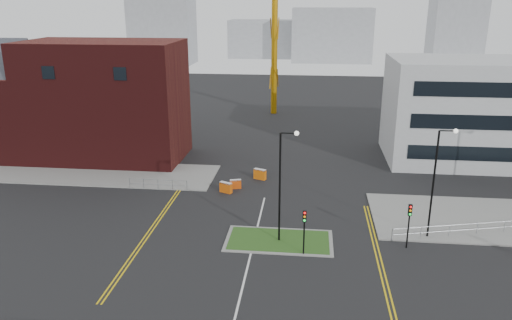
# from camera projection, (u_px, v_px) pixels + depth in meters

# --- Properties ---
(ground) EXTENTS (200.00, 200.00, 0.00)m
(ground) POSITION_uv_depth(u_px,v_px,m) (240.00, 296.00, 32.74)
(ground) COLOR black
(ground) RESTS_ON ground
(pavement_left) EXTENTS (28.00, 8.00, 0.12)m
(pavement_left) POSITION_uv_depth(u_px,v_px,m) (90.00, 173.00, 55.60)
(pavement_left) COLOR slate
(pavement_left) RESTS_ON ground
(pavement_right) EXTENTS (24.00, 10.00, 0.12)m
(pavement_right) POSITION_uv_depth(u_px,v_px,m) (511.00, 221.00, 43.66)
(pavement_right) COLOR slate
(pavement_right) RESTS_ON ground
(island_kerb) EXTENTS (8.60, 4.60, 0.08)m
(island_kerb) POSITION_uv_depth(u_px,v_px,m) (279.00, 241.00, 40.08)
(island_kerb) COLOR slate
(island_kerb) RESTS_ON ground
(grass_island) EXTENTS (8.00, 4.00, 0.12)m
(grass_island) POSITION_uv_depth(u_px,v_px,m) (279.00, 240.00, 40.07)
(grass_island) COLOR #1E4416
(grass_island) RESTS_ON ground
(brick_building) EXTENTS (24.20, 10.07, 14.24)m
(brick_building) POSITION_uv_depth(u_px,v_px,m) (82.00, 102.00, 59.49)
(brick_building) COLOR #3F0F10
(brick_building) RESTS_ON ground
(office_block) EXTENTS (25.00, 12.20, 12.00)m
(office_block) POSITION_uv_depth(u_px,v_px,m) (497.00, 111.00, 58.41)
(office_block) COLOR #ABADB0
(office_block) RESTS_ON ground
(streetlamp_island) EXTENTS (1.46, 0.36, 9.18)m
(streetlamp_island) POSITION_uv_depth(u_px,v_px,m) (283.00, 178.00, 38.40)
(streetlamp_island) COLOR black
(streetlamp_island) RESTS_ON ground
(streetlamp_right_near) EXTENTS (1.46, 0.36, 9.18)m
(streetlamp_right_near) POSITION_uv_depth(u_px,v_px,m) (437.00, 175.00, 39.04)
(streetlamp_right_near) COLOR black
(streetlamp_right_near) RESTS_ON ground
(traffic_light_island) EXTENTS (0.28, 0.33, 3.65)m
(traffic_light_island) POSITION_uv_depth(u_px,v_px,m) (304.00, 224.00, 37.18)
(traffic_light_island) COLOR black
(traffic_light_island) RESTS_ON ground
(traffic_light_right) EXTENTS (0.28, 0.33, 3.65)m
(traffic_light_right) POSITION_uv_depth(u_px,v_px,m) (409.00, 218.00, 38.24)
(traffic_light_right) COLOR black
(traffic_light_right) RESTS_ON ground
(railing_left) EXTENTS (6.05, 0.05, 1.10)m
(railing_left) POSITION_uv_depth(u_px,v_px,m) (158.00, 183.00, 50.67)
(railing_left) COLOR gray
(railing_left) RESTS_ON ground
(railing_right) EXTENTS (19.05, 5.05, 1.10)m
(railing_right) POSITION_uv_depth(u_px,v_px,m) (505.00, 224.00, 41.24)
(railing_right) COLOR gray
(railing_right) RESTS_ON ground
(centre_line) EXTENTS (0.15, 30.00, 0.01)m
(centre_line) POSITION_uv_depth(u_px,v_px,m) (244.00, 279.00, 34.63)
(centre_line) COLOR silver
(centre_line) RESTS_ON ground
(yellow_left_a) EXTENTS (0.12, 24.00, 0.01)m
(yellow_left_a) POSITION_uv_depth(u_px,v_px,m) (154.00, 224.00, 43.13)
(yellow_left_a) COLOR gold
(yellow_left_a) RESTS_ON ground
(yellow_left_b) EXTENTS (0.12, 24.00, 0.01)m
(yellow_left_b) POSITION_uv_depth(u_px,v_px,m) (157.00, 224.00, 43.10)
(yellow_left_b) COLOR gold
(yellow_left_b) RESTS_ON ground
(yellow_right_a) EXTENTS (0.12, 20.00, 0.01)m
(yellow_right_a) POSITION_uv_depth(u_px,v_px,m) (377.00, 258.00, 37.42)
(yellow_right_a) COLOR gold
(yellow_right_a) RESTS_ON ground
(yellow_right_b) EXTENTS (0.12, 20.00, 0.01)m
(yellow_right_b) POSITION_uv_depth(u_px,v_px,m) (381.00, 259.00, 37.39)
(yellow_right_b) COLOR gold
(yellow_right_b) RESTS_ON ground
(skyline_a) EXTENTS (18.00, 12.00, 22.00)m
(skyline_a) POSITION_uv_depth(u_px,v_px,m) (162.00, 26.00, 146.99)
(skyline_a) COLOR gray
(skyline_a) RESTS_ON ground
(skyline_b) EXTENTS (24.00, 12.00, 16.00)m
(skyline_b) POSITION_uv_depth(u_px,v_px,m) (332.00, 35.00, 152.16)
(skyline_b) COLOR gray
(skyline_b) RESTS_ON ground
(skyline_c) EXTENTS (14.00, 12.00, 28.00)m
(skyline_c) POSITION_uv_depth(u_px,v_px,m) (457.00, 16.00, 141.94)
(skyline_c) COLOR gray
(skyline_c) RESTS_ON ground
(skyline_d) EXTENTS (30.00, 12.00, 12.00)m
(skyline_d) POSITION_uv_depth(u_px,v_px,m) (275.00, 39.00, 164.11)
(skyline_d) COLOR gray
(skyline_d) RESTS_ON ground
(barrier_left) EXTENTS (1.20, 0.66, 0.96)m
(barrier_left) POSITION_uv_depth(u_px,v_px,m) (236.00, 184.00, 51.06)
(barrier_left) COLOR #C7440B
(barrier_left) RESTS_ON ground
(barrier_mid) EXTENTS (1.35, 0.93, 1.08)m
(barrier_mid) POSITION_uv_depth(u_px,v_px,m) (226.00, 187.00, 49.96)
(barrier_mid) COLOR #D3540B
(barrier_mid) RESTS_ON ground
(barrier_right) EXTENTS (1.42, 0.95, 1.14)m
(barrier_right) POSITION_uv_depth(u_px,v_px,m) (260.00, 174.00, 53.67)
(barrier_right) COLOR #D9610C
(barrier_right) RESTS_ON ground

